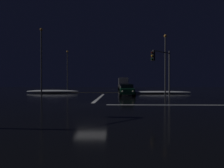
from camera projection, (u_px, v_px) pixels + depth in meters
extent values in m
cube|color=black|center=(91.00, 105.00, 16.94)|extent=(120.00, 120.00, 0.10)
cube|color=white|center=(100.00, 97.00, 25.01)|extent=(0.35, 13.81, 0.01)
cube|color=yellow|center=(105.00, 93.00, 36.60)|extent=(22.00, 0.15, 0.01)
cube|color=white|center=(192.00, 105.00, 16.72)|extent=(13.81, 0.40, 0.01)
ellipsoid|color=white|center=(53.00, 91.00, 35.14)|extent=(8.96, 1.50, 0.54)
ellipsoid|color=white|center=(159.00, 92.00, 33.44)|extent=(10.39, 1.50, 0.42)
cube|color=#14512D|center=(127.00, 91.00, 27.61)|extent=(1.80, 4.20, 0.70)
cube|color=black|center=(127.00, 86.00, 27.80)|extent=(1.60, 2.00, 0.55)
cylinder|color=black|center=(135.00, 94.00, 26.04)|extent=(0.22, 0.64, 0.64)
cylinder|color=black|center=(120.00, 94.00, 26.09)|extent=(0.22, 0.64, 0.64)
cylinder|color=black|center=(133.00, 93.00, 29.14)|extent=(0.22, 0.64, 0.64)
cylinder|color=black|center=(120.00, 93.00, 29.19)|extent=(0.22, 0.64, 0.64)
sphere|color=#F9EFC6|center=(133.00, 91.00, 25.47)|extent=(0.22, 0.22, 0.22)
sphere|color=#F9EFC6|center=(122.00, 91.00, 25.51)|extent=(0.22, 0.22, 0.22)
cube|color=#B7B7BC|center=(127.00, 89.00, 34.31)|extent=(1.80, 4.20, 0.70)
cube|color=black|center=(127.00, 86.00, 34.50)|extent=(1.60, 2.00, 0.55)
cylinder|color=black|center=(133.00, 92.00, 32.74)|extent=(0.22, 0.64, 0.64)
cylinder|color=black|center=(122.00, 92.00, 32.79)|extent=(0.22, 0.64, 0.64)
cylinder|color=black|center=(132.00, 91.00, 35.84)|extent=(0.22, 0.64, 0.64)
cylinder|color=black|center=(121.00, 91.00, 35.89)|extent=(0.22, 0.64, 0.64)
sphere|color=#F9EFC6|center=(132.00, 89.00, 32.17)|extent=(0.22, 0.22, 0.22)
sphere|color=#F9EFC6|center=(123.00, 89.00, 32.21)|extent=(0.22, 0.22, 0.22)
cube|color=slate|center=(126.00, 88.00, 40.62)|extent=(1.80, 4.20, 0.70)
cube|color=black|center=(126.00, 85.00, 40.82)|extent=(1.60, 2.00, 0.55)
cylinder|color=black|center=(131.00, 90.00, 39.05)|extent=(0.22, 0.64, 0.64)
cylinder|color=black|center=(121.00, 90.00, 39.10)|extent=(0.22, 0.64, 0.64)
cylinder|color=black|center=(130.00, 90.00, 42.15)|extent=(0.22, 0.64, 0.64)
cylinder|color=black|center=(121.00, 90.00, 42.20)|extent=(0.22, 0.64, 0.64)
sphere|color=#F9EFC6|center=(130.00, 88.00, 38.49)|extent=(0.22, 0.22, 0.22)
sphere|color=#F9EFC6|center=(123.00, 88.00, 38.52)|extent=(0.22, 0.22, 0.22)
cube|color=silver|center=(123.00, 87.00, 47.11)|extent=(1.80, 4.20, 0.70)
cube|color=black|center=(123.00, 85.00, 47.30)|extent=(1.60, 2.00, 0.55)
cylinder|color=black|center=(128.00, 89.00, 45.54)|extent=(0.22, 0.64, 0.64)
cylinder|color=black|center=(119.00, 89.00, 45.59)|extent=(0.22, 0.64, 0.64)
cylinder|color=black|center=(127.00, 89.00, 48.64)|extent=(0.22, 0.64, 0.64)
cylinder|color=black|center=(119.00, 89.00, 48.69)|extent=(0.22, 0.64, 0.64)
sphere|color=#F9EFC6|center=(127.00, 87.00, 44.97)|extent=(0.22, 0.22, 0.22)
sphere|color=#F9EFC6|center=(121.00, 87.00, 45.01)|extent=(0.22, 0.22, 0.22)
cube|color=beige|center=(123.00, 83.00, 51.74)|extent=(2.40, 2.20, 2.30)
cube|color=silver|center=(123.00, 82.00, 56.23)|extent=(2.40, 5.00, 2.60)
cylinder|color=black|center=(128.00, 88.00, 52.31)|extent=(0.28, 0.96, 0.96)
cylinder|color=black|center=(119.00, 88.00, 52.38)|extent=(0.28, 0.96, 0.96)
cylinder|color=black|center=(127.00, 87.00, 57.01)|extent=(0.28, 0.96, 0.96)
cylinder|color=black|center=(119.00, 87.00, 57.08)|extent=(0.28, 0.96, 0.96)
sphere|color=#F9EFC6|center=(127.00, 86.00, 50.57)|extent=(0.26, 0.26, 0.26)
sphere|color=#F9EFC6|center=(120.00, 86.00, 50.62)|extent=(0.26, 0.26, 0.26)
cylinder|color=#4C4C51|center=(169.00, 74.00, 25.15)|extent=(0.18, 0.18, 5.66)
cylinder|color=#4C4C51|center=(162.00, 52.00, 23.96)|extent=(2.48, 2.48, 0.12)
cube|color=black|center=(153.00, 56.00, 22.80)|extent=(0.46, 0.46, 1.05)
sphere|color=black|center=(152.00, 53.00, 22.69)|extent=(0.22, 0.22, 0.22)
sphere|color=orange|center=(152.00, 56.00, 22.69)|extent=(0.22, 0.22, 0.22)
sphere|color=black|center=(152.00, 59.00, 22.70)|extent=(0.22, 0.22, 0.22)
cylinder|color=#424247|center=(41.00, 63.00, 30.81)|extent=(0.20, 0.20, 9.50)
sphere|color=#F9AD47|center=(41.00, 30.00, 30.77)|extent=(0.44, 0.44, 0.44)
cylinder|color=#424247|center=(165.00, 66.00, 30.32)|extent=(0.20, 0.20, 8.43)
sphere|color=#F9AD47|center=(165.00, 36.00, 30.28)|extent=(0.44, 0.44, 0.44)
cylinder|color=#424247|center=(67.00, 71.00, 46.81)|extent=(0.20, 0.20, 8.57)
sphere|color=#F9AD47|center=(67.00, 52.00, 46.77)|extent=(0.44, 0.44, 0.44)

